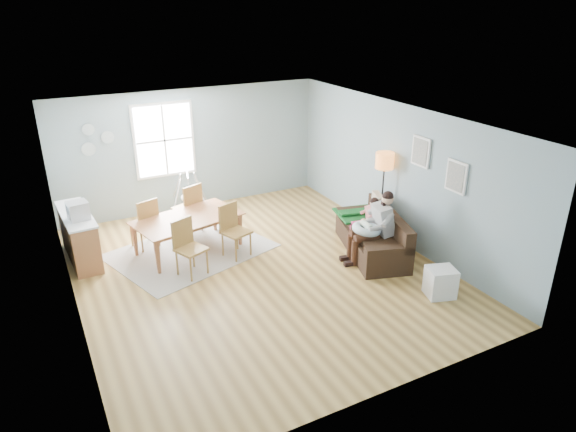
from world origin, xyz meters
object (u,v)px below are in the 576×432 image
baby_swing (189,197)px  floor_lamp (384,168)px  toddler (369,215)px  counter (79,236)px  chair_sw (187,243)px  monitor (78,211)px  chair_se (233,226)px  storage_cube (440,282)px  chair_ne (190,205)px  father (375,225)px  chair_nw (146,220)px  sofa (375,238)px  dining_table (190,235)px

baby_swing → floor_lamp: bearing=-43.7°
toddler → counter: bearing=157.2°
chair_sw → monitor: (-1.57, 1.14, 0.49)m
chair_sw → baby_swing: bearing=72.0°
chair_se → storage_cube: bearing=-50.3°
toddler → baby_swing: (-2.51, 3.25, -0.28)m
toddler → chair_sw: 3.42m
chair_se → baby_swing: bearing=92.8°
chair_ne → baby_swing: (0.29, 0.99, -0.21)m
father → storage_cube: father is taller
floor_lamp → chair_nw: bearing=159.2°
floor_lamp → baby_swing: bearing=136.3°
chair_ne → monitor: 2.23m
chair_nw → counter: 1.21m
chair_sw → father: bearing=-19.0°
floor_lamp → chair_ne: bearing=150.0°
chair_sw → monitor: 2.00m
sofa → floor_lamp: floor_lamp is taller
dining_table → counter: bearing=148.2°
baby_swing → sofa: bearing=-53.8°
sofa → chair_se: bearing=154.5°
toddler → chair_nw: 4.24m
floor_lamp → chair_se: floor_lamp is taller
toddler → chair_se: bearing=158.5°
father → chair_nw: (-3.57, 2.40, -0.12)m
father → chair_sw: (-3.16, 1.09, -0.13)m
chair_se → monitor: 2.71m
dining_table → counter: size_ratio=1.17×
storage_cube → chair_sw: chair_sw is taller
floor_lamp → storage_cube: (-0.52, -2.29, -1.21)m
toddler → chair_sw: size_ratio=0.82×
monitor → baby_swing: bearing=31.2°
father → chair_nw: bearing=146.0°
chair_nw → monitor: 1.28m
chair_nw → chair_ne: chair_ne is taller
counter → chair_sw: bearing=-42.1°
chair_nw → storage_cube: bearing=-46.1°
father → dining_table: size_ratio=0.68×
counter → chair_nw: bearing=-6.3°
father → counter: (-4.76, 2.54, -0.24)m
toddler → floor_lamp: bearing=31.2°
father → toddler: size_ratio=1.60×
father → chair_nw: 4.30m
storage_cube → monitor: bearing=142.9°
father → storage_cube: 1.60m
chair_se → chair_nw: 1.70m
floor_lamp → monitor: bearing=165.1°
father → counter: father is taller
floor_lamp → chair_sw: bearing=175.4°
floor_lamp → father: bearing=-133.6°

